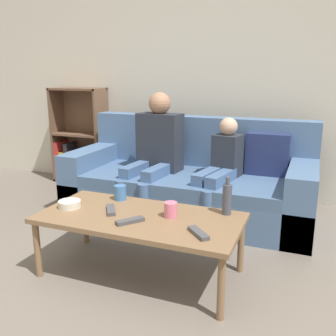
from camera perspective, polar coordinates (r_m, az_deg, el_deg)
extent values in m
cube|color=beige|center=(3.91, 5.46, 15.16)|extent=(12.00, 0.06, 2.60)
cube|color=#4C6B93|center=(3.36, 2.95, -4.78)|extent=(2.13, 0.89, 0.28)
cube|color=#466288|center=(3.22, 2.48, -2.07)|extent=(1.69, 0.71, 0.10)
cube|color=#4C6B93|center=(3.57, 4.89, 4.14)|extent=(2.13, 0.18, 0.46)
cube|color=#4C6B93|center=(3.72, -11.09, -1.03)|extent=(0.22, 0.89, 0.54)
cube|color=#4C6B93|center=(3.16, 19.66, -4.37)|extent=(0.22, 0.89, 0.54)
cube|color=navy|center=(3.31, 14.88, 2.01)|extent=(0.36, 0.12, 0.36)
cube|color=brown|center=(4.59, -16.33, 4.95)|extent=(0.02, 0.28, 1.08)
cube|color=brown|center=(4.25, -10.03, 4.61)|extent=(0.02, 0.28, 1.08)
cube|color=brown|center=(4.52, -12.38, 5.06)|extent=(0.61, 0.02, 1.08)
cube|color=brown|center=(4.53, -12.92, -1.78)|extent=(0.61, 0.28, 0.02)
cube|color=brown|center=(4.41, -13.31, 5.07)|extent=(0.56, 0.28, 0.02)
cube|color=brown|center=(4.36, -13.70, 11.62)|extent=(0.61, 0.28, 0.02)
cube|color=red|center=(4.62, -15.81, 1.29)|extent=(0.04, 0.24, 0.44)
cube|color=gold|center=(4.59, -15.19, 0.53)|extent=(0.06, 0.21, 0.32)
cube|color=#232328|center=(4.54, -14.58, 1.10)|extent=(0.05, 0.20, 0.43)
cube|color=#993D84|center=(4.51, -13.90, 0.52)|extent=(0.06, 0.16, 0.35)
cube|color=#6699A8|center=(4.47, -13.13, 0.30)|extent=(0.06, 0.19, 0.32)
cube|color=beige|center=(4.43, -12.59, 0.61)|extent=(0.04, 0.17, 0.38)
cube|color=#2D7A4C|center=(4.40, -11.95, 0.51)|extent=(0.06, 0.19, 0.37)
cube|color=#993D84|center=(4.37, -11.24, 0.47)|extent=(0.05, 0.22, 0.38)
cube|color=gold|center=(4.35, -10.61, 0.00)|extent=(0.05, 0.18, 0.32)
cylinder|color=brown|center=(2.49, -19.28, -11.63)|extent=(0.04, 0.04, 0.36)
cylinder|color=brown|center=(2.00, 8.10, -17.65)|extent=(0.04, 0.04, 0.36)
cylinder|color=brown|center=(2.87, -12.48, -7.68)|extent=(0.04, 0.04, 0.36)
cylinder|color=brown|center=(2.45, 11.06, -11.48)|extent=(0.04, 0.04, 0.36)
cube|color=brown|center=(2.31, -4.32, -7.60)|extent=(1.24, 0.60, 0.03)
cylinder|color=#476693|center=(3.15, -7.08, -5.24)|extent=(0.10, 0.10, 0.38)
cylinder|color=#476693|center=(3.04, -3.74, -5.89)|extent=(0.10, 0.10, 0.38)
cube|color=#476693|center=(3.26, -4.89, -0.15)|extent=(0.14, 0.40, 0.09)
cube|color=#476693|center=(3.16, -1.61, -0.60)|extent=(0.14, 0.40, 0.09)
cube|color=#282D38|center=(3.37, -1.25, 4.00)|extent=(0.41, 0.24, 0.51)
sphere|color=#A87A5B|center=(3.32, -1.28, 9.83)|extent=(0.19, 0.19, 0.19)
cylinder|color=#476693|center=(2.93, 3.89, -6.67)|extent=(0.11, 0.11, 0.38)
cylinder|color=#476693|center=(2.88, 5.94, -7.10)|extent=(0.11, 0.11, 0.38)
cube|color=#476693|center=(3.05, 6.10, -1.20)|extent=(0.17, 0.41, 0.09)
cube|color=#476693|center=(3.00, 8.09, -1.52)|extent=(0.17, 0.41, 0.09)
cube|color=#282D38|center=(3.21, 9.03, 1.90)|extent=(0.25, 0.24, 0.36)
sphere|color=#D1A889|center=(3.16, 9.20, 6.26)|extent=(0.15, 0.15, 0.15)
cylinder|color=pink|center=(2.26, 0.41, -6.37)|extent=(0.08, 0.08, 0.09)
cylinder|color=#3D70B2|center=(2.58, -7.29, -3.73)|extent=(0.08, 0.08, 0.10)
cube|color=#47474C|center=(2.20, -5.79, -8.03)|extent=(0.14, 0.16, 0.02)
cube|color=#47474C|center=(2.39, -8.70, -6.33)|extent=(0.13, 0.17, 0.02)
cube|color=#47474C|center=(2.04, 4.66, -9.84)|extent=(0.15, 0.15, 0.02)
cylinder|color=beige|center=(2.51, -14.77, -5.33)|extent=(0.14, 0.14, 0.05)
cylinder|color=#424756|center=(2.32, 8.98, -4.75)|extent=(0.06, 0.06, 0.19)
cylinder|color=#424756|center=(2.28, 9.09, -1.94)|extent=(0.03, 0.03, 0.05)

